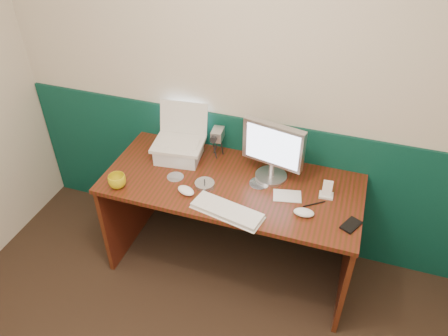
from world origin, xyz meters
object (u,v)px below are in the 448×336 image
(camcorder, at_px, (218,143))
(desk, at_px, (231,225))
(keyboard, at_px, (227,211))
(laptop, at_px, (177,128))
(mug, at_px, (117,181))
(monitor, at_px, (273,152))

(camcorder, bearing_deg, desk, -59.32)
(desk, bearing_deg, camcorder, 125.58)
(desk, height_order, keyboard, keyboard)
(laptop, distance_m, camcorder, 0.29)
(desk, relative_size, mug, 14.62)
(keyboard, bearing_deg, camcorder, 126.33)
(keyboard, bearing_deg, laptop, 150.98)
(camcorder, bearing_deg, keyboard, -70.44)
(monitor, height_order, camcorder, monitor)
(laptop, height_order, camcorder, laptop)
(keyboard, relative_size, camcorder, 2.06)
(mug, bearing_deg, keyboard, -0.72)
(laptop, height_order, keyboard, laptop)
(camcorder, bearing_deg, monitor, -21.49)
(keyboard, distance_m, camcorder, 0.58)
(laptop, xyz_separation_m, mug, (-0.24, -0.40, -0.19))
(monitor, height_order, mug, monitor)
(laptop, bearing_deg, mug, -127.70)
(laptop, distance_m, monitor, 0.63)
(monitor, height_order, keyboard, monitor)
(laptop, relative_size, monitor, 0.84)
(keyboard, bearing_deg, mug, -168.85)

